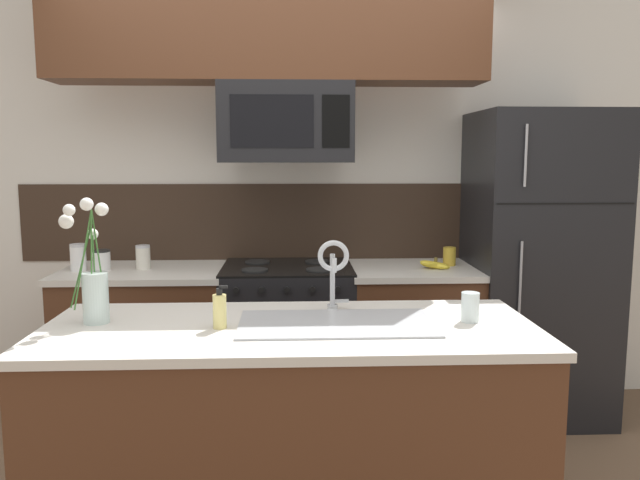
{
  "coord_description": "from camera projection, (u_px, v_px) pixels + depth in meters",
  "views": [
    {
      "loc": [
        0.03,
        -2.71,
        1.56
      ],
      "look_at": [
        0.16,
        0.27,
        1.16
      ],
      "focal_mm": 35.0,
      "sensor_mm": 36.0,
      "label": 1
    }
  ],
  "objects": [
    {
      "name": "banana_bunch",
      "position": [
        436.0,
        265.0,
        3.64
      ],
      "size": [
        0.19,
        0.12,
        0.08
      ],
      "color": "yellow",
      "rests_on": "back_counter_right"
    },
    {
      "name": "back_counter_left",
      "position": [
        146.0,
        345.0,
        3.69
      ],
      "size": [
        0.95,
        0.65,
        0.91
      ],
      "color": "#4C2B19",
      "rests_on": "ground"
    },
    {
      "name": "drinking_glass",
      "position": [
        470.0,
        307.0,
        2.47
      ],
      "size": [
        0.07,
        0.07,
        0.12
      ],
      "color": "silver",
      "rests_on": "island_counter"
    },
    {
      "name": "stove_range",
      "position": [
        288.0,
        342.0,
        3.72
      ],
      "size": [
        0.76,
        0.64,
        0.93
      ],
      "color": "black",
      "rests_on": "ground"
    },
    {
      "name": "upper_cabinet_band",
      "position": [
        268.0,
        27.0,
        3.43
      ],
      "size": [
        2.4,
        0.34,
        0.6
      ],
      "primitive_type": "cube",
      "color": "#4C2B19"
    },
    {
      "name": "microwave",
      "position": [
        286.0,
        123.0,
        3.53
      ],
      "size": [
        0.74,
        0.4,
        0.44
      ],
      "color": "black"
    },
    {
      "name": "refrigerator",
      "position": [
        536.0,
        265.0,
        3.75
      ],
      "size": [
        0.78,
        0.74,
        1.82
      ],
      "color": "black",
      "rests_on": "ground"
    },
    {
      "name": "kitchen_sink",
      "position": [
        336.0,
        341.0,
        2.44
      ],
      "size": [
        0.76,
        0.42,
        0.16
      ],
      "color": "#ADAFB5",
      "rests_on": "island_counter"
    },
    {
      "name": "flower_vase",
      "position": [
        93.0,
        284.0,
        2.43
      ],
      "size": [
        0.18,
        0.13,
        0.5
      ],
      "color": "silver",
      "rests_on": "island_counter"
    },
    {
      "name": "storage_jar_short",
      "position": [
        143.0,
        257.0,
        3.63
      ],
      "size": [
        0.08,
        0.08,
        0.14
      ],
      "color": "silver",
      "rests_on": "back_counter_left"
    },
    {
      "name": "coffee_tin",
      "position": [
        449.0,
        256.0,
        3.75
      ],
      "size": [
        0.08,
        0.08,
        0.11
      ],
      "primitive_type": "cylinder",
      "color": "gold",
      "rests_on": "back_counter_right"
    },
    {
      "name": "storage_jar_tall",
      "position": [
        78.0,
        257.0,
        3.57
      ],
      "size": [
        0.09,
        0.09,
        0.15
      ],
      "color": "silver",
      "rests_on": "back_counter_left"
    },
    {
      "name": "dish_soap_bottle",
      "position": [
        220.0,
        311.0,
        2.37
      ],
      "size": [
        0.06,
        0.05,
        0.16
      ],
      "color": "#DBCC75",
      "rests_on": "island_counter"
    },
    {
      "name": "island_counter",
      "position": [
        291.0,
        436.0,
        2.49
      ],
      "size": [
        1.92,
        0.79,
        0.91
      ],
      "color": "#4C2B19",
      "rests_on": "ground"
    },
    {
      "name": "back_counter_right",
      "position": [
        411.0,
        341.0,
        3.75
      ],
      "size": [
        0.76,
        0.65,
        0.91
      ],
      "color": "#4C2B19",
      "rests_on": "ground"
    },
    {
      "name": "splash_band",
      "position": [
        287.0,
        222.0,
        3.95
      ],
      "size": [
        3.32,
        0.01,
        0.48
      ],
      "primitive_type": "cube",
      "color": "#332319",
      "rests_on": "rear_partition"
    },
    {
      "name": "storage_jar_medium",
      "position": [
        102.0,
        260.0,
        3.59
      ],
      "size": [
        0.1,
        0.1,
        0.12
      ],
      "color": "silver",
      "rests_on": "back_counter_left"
    },
    {
      "name": "sink_faucet",
      "position": [
        333.0,
        265.0,
        2.61
      ],
      "size": [
        0.14,
        0.14,
        0.31
      ],
      "color": "#B7BABF",
      "rests_on": "island_counter"
    },
    {
      "name": "rear_partition",
      "position": [
        334.0,
        197.0,
        4.0
      ],
      "size": [
        5.2,
        0.1,
        2.6
      ],
      "primitive_type": "cube",
      "color": "silver",
      "rests_on": "ground"
    }
  ]
}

